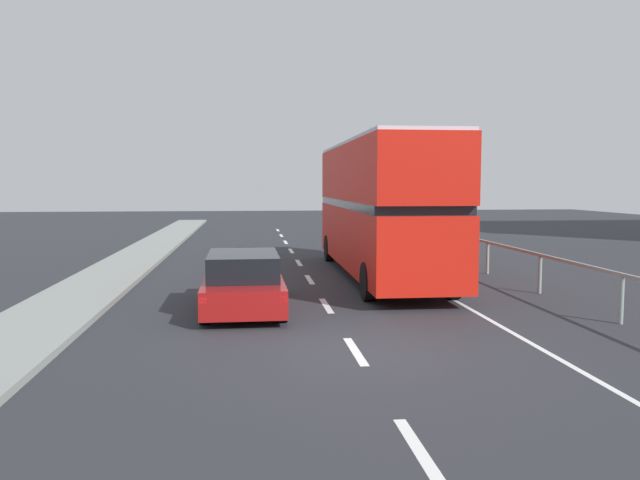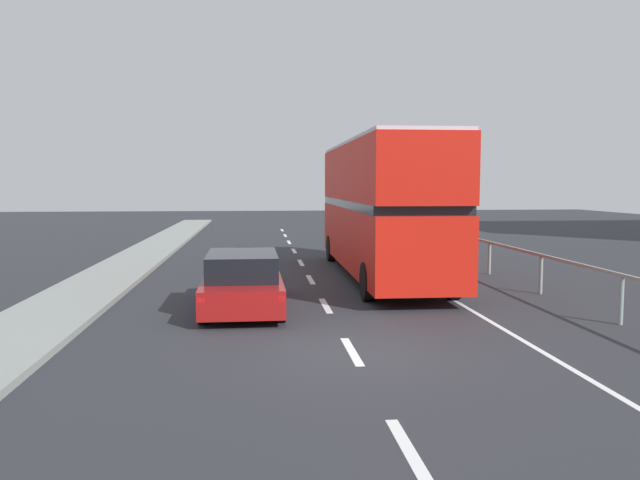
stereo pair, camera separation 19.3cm
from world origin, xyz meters
name	(u,v)px [view 2 (the right image)]	position (x,y,z in m)	size (l,w,h in m)	color
ground_plane	(350,351)	(0.00, 0.00, -0.05)	(73.03, 120.00, 0.10)	#292A30
lane_paint_markings	(374,277)	(2.11, 8.77, 0.00)	(3.54, 46.00, 0.01)	silver
bridge_side_railing	(490,247)	(6.06, 9.00, 0.90)	(0.10, 42.00, 1.11)	gray
double_decker_bus_red	(381,205)	(2.31, 8.78, 2.33)	(2.61, 11.51, 4.34)	red
hatchback_car_near	(243,282)	(-2.03, 3.89, 0.66)	(1.92, 4.59, 1.38)	maroon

